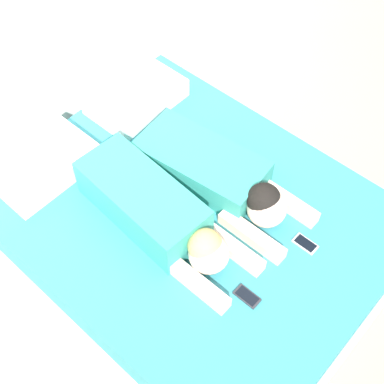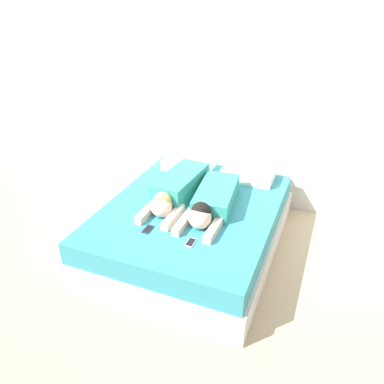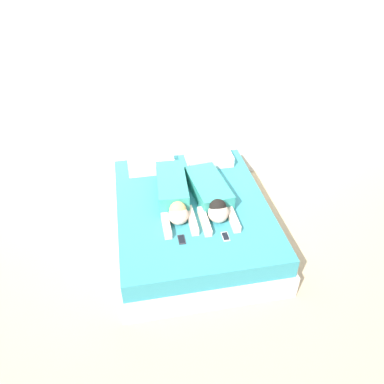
{
  "view_description": "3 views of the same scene",
  "coord_description": "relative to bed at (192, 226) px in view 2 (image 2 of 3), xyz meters",
  "views": [
    {
      "loc": [
        -1.19,
        -1.07,
        2.79
      ],
      "look_at": [
        0.0,
        0.0,
        0.63
      ],
      "focal_mm": 50.0,
      "sensor_mm": 36.0,
      "label": 1
    },
    {
      "loc": [
        1.18,
        -2.89,
        2.34
      ],
      "look_at": [
        0.0,
        0.0,
        0.63
      ],
      "focal_mm": 35.0,
      "sensor_mm": 36.0,
      "label": 2
    },
    {
      "loc": [
        -0.58,
        -3.06,
        2.98
      ],
      "look_at": [
        0.0,
        0.0,
        0.63
      ],
      "focal_mm": 35.0,
      "sensor_mm": 36.0,
      "label": 3
    }
  ],
  "objects": [
    {
      "name": "ground_plane",
      "position": [
        0.0,
        0.0,
        -0.24
      ],
      "size": [
        12.0,
        12.0,
        0.0
      ],
      "primitive_type": "plane",
      "color": "tan"
    },
    {
      "name": "person_right",
      "position": [
        0.2,
        -0.01,
        0.34
      ],
      "size": [
        0.42,
        1.03,
        0.24
      ],
      "color": "teal",
      "rests_on": "bed"
    },
    {
      "name": "cell_phone_right",
      "position": [
        0.22,
        -0.57,
        0.25
      ],
      "size": [
        0.06,
        0.13,
        0.01
      ],
      "color": "silver",
      "rests_on": "bed"
    },
    {
      "name": "wall_back",
      "position": [
        0.0,
        1.17,
        1.06
      ],
      "size": [
        12.0,
        0.06,
        2.6
      ],
      "color": "white",
      "rests_on": "ground_plane"
    },
    {
      "name": "pillow_head_right",
      "position": [
        0.36,
        0.78,
        0.3
      ],
      "size": [
        0.55,
        0.37,
        0.12
      ],
      "color": "white",
      "rests_on": "bed"
    },
    {
      "name": "bed",
      "position": [
        0.0,
        0.0,
        0.0
      ],
      "size": [
        1.65,
        2.05,
        0.48
      ],
      "color": "beige",
      "rests_on": "ground_plane"
    },
    {
      "name": "cell_phone_left",
      "position": [
        -0.2,
        -0.53,
        0.25
      ],
      "size": [
        0.06,
        0.13,
        0.01
      ],
      "color": "#2D2D33",
      "rests_on": "bed"
    },
    {
      "name": "pillow_head_left",
      "position": [
        -0.36,
        0.78,
        0.3
      ],
      "size": [
        0.55,
        0.37,
        0.12
      ],
      "color": "white",
      "rests_on": "bed"
    },
    {
      "name": "person_left",
      "position": [
        -0.19,
        0.06,
        0.35
      ],
      "size": [
        0.35,
        1.04,
        0.23
      ],
      "color": "teal",
      "rests_on": "bed"
    }
  ]
}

